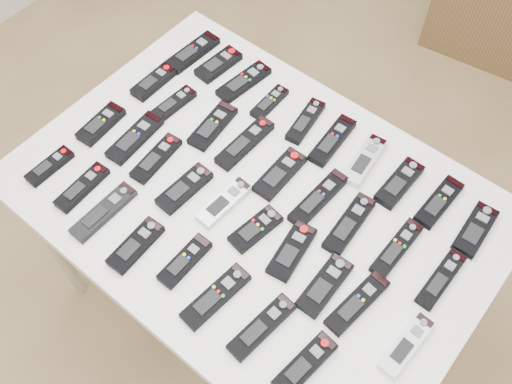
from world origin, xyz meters
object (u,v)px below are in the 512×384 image
Objects in this scene: remote_4 at (306,121)px; remote_20 at (135,138)px; remote_9 at (475,230)px; remote_30 at (82,187)px; remote_1 at (219,64)px; remote_17 at (397,248)px; table at (256,207)px; remote_33 at (185,261)px; remote_0 at (193,52)px; remote_32 at (136,245)px; remote_5 at (332,140)px; remote_21 at (156,158)px; remote_22 at (185,188)px; remote_26 at (325,285)px; remote_6 at (365,160)px; remote_19 at (101,124)px; remote_28 at (407,345)px; remote_10 at (154,82)px; remote_18 at (441,279)px; remote_2 at (244,82)px; remote_16 at (349,224)px; remote_11 at (174,104)px; remote_36 at (305,364)px; remote_14 at (280,174)px; remote_12 at (213,126)px; remote_24 at (256,229)px; remote_34 at (216,296)px; remote_25 at (292,251)px; remote_31 at (104,212)px; remote_3 at (269,102)px; remote_7 at (399,183)px; remote_29 at (50,166)px; remote_13 at (245,143)px.

remote_4 and remote_20 have the same top height.
remote_9 is 0.98× the size of remote_30.
remote_1 is 0.79m from remote_17.
table is 8.11× the size of remote_33.
remote_0 reaches higher than remote_33.
remote_4 is 1.04× the size of remote_32.
remote_21 is (-0.34, -0.36, -0.00)m from remote_5.
remote_26 is (0.45, 0.01, -0.00)m from remote_22.
remote_33 is (-0.17, -0.54, 0.00)m from remote_6.
remote_19 is 1.02m from remote_28.
remote_10 is at bearing 163.41° from remote_26.
remote_5 is 1.07× the size of remote_21.
remote_22 reaches higher than remote_18.
remote_19 reaches higher than remote_21.
remote_9 is at bearing 5.17° from remote_2.
remote_21 is at bearing 121.23° from remote_32.
remote_1 is 0.34m from remote_4.
remote_28 is (0.47, -0.37, -0.00)m from remote_5.
remote_22 is at bearing -158.71° from remote_16.
remote_9 is at bearing 15.06° from remote_11.
remote_2 is at bearing 145.61° from remote_36.
remote_22 is at bearing -131.00° from remote_14.
remote_33 is 0.38m from remote_36.
remote_24 is at bearing -37.49° from remote_12.
remote_14 is at bearing 52.58° from remote_22.
remote_20 is (-0.10, -0.36, 0.00)m from remote_2.
remote_14 is 0.39m from remote_34.
remote_17 is at bearing 23.76° from remote_22.
remote_25 reaches higher than remote_12.
remote_25 is (0.18, -0.07, 0.07)m from table.
remote_17 is 0.69m from remote_21.
remote_12 is 1.06× the size of remote_30.
remote_11 is 0.20m from remote_21.
remote_6 is at bearing 13.21° from remote_10.
remote_24 is 0.40m from remote_31.
remote_11 reaches higher than remote_18.
remote_10 is 0.61m from remote_33.
remote_1 is 0.87× the size of remote_6.
remote_24 is 0.21m from remote_34.
remote_10 is at bearing -89.42° from remote_0.
remote_25 is 0.87× the size of remote_34.
remote_19 is (-0.32, -0.37, 0.00)m from remote_3.
remote_21 and remote_34 have the same top height.
remote_7 is 0.79m from remote_10.
remote_2 is 1.26× the size of remote_24.
remote_1 reaches higher than remote_34.
remote_10 and remote_16 have the same top height.
remote_25 reaches higher than remote_24.
remote_29 is at bearing 178.72° from remote_31.
remote_13 reaches higher than remote_36.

